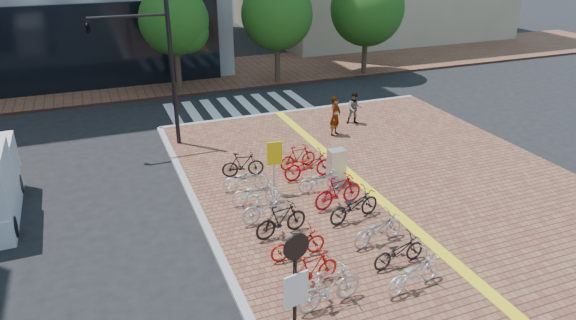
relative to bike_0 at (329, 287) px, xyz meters
name	(u,v)px	position (x,y,z in m)	size (l,w,h in m)	color
ground	(356,245)	(2.04, 2.34, -0.70)	(120.00, 120.00, 0.00)	black
kerb_north	(297,111)	(5.04, 14.34, -0.62)	(14.00, 0.25, 0.15)	gray
far_sidewalk	(201,75)	(2.04, 23.34, -0.62)	(70.00, 8.00, 0.15)	brown
crosswalk	(239,107)	(2.54, 16.34, -0.69)	(7.50, 4.00, 0.01)	silver
street_trees	(294,15)	(7.08, 19.79, 3.40)	(16.20, 4.60, 6.35)	#38281E
bike_0	(329,287)	(0.00, 0.00, 0.00)	(0.52, 1.83, 1.10)	silver
bike_1	(312,270)	(-0.07, 0.87, -0.07)	(0.45, 1.61, 0.97)	red
bike_2	(298,243)	(0.09, 2.21, -0.11)	(0.58, 1.67, 0.88)	red
bike_3	(281,220)	(0.06, 3.46, -0.02)	(0.50, 1.75, 1.05)	black
bike_4	(266,207)	(-0.10, 4.40, -0.04)	(0.48, 1.69, 1.02)	silver
bike_5	(256,193)	(-0.04, 5.54, -0.10)	(0.60, 1.71, 0.90)	silver
bike_6	(246,179)	(-0.07, 6.66, -0.11)	(0.58, 1.68, 0.88)	white
bike_7	(243,165)	(0.18, 7.83, -0.07)	(0.45, 1.59, 0.95)	black
bike_8	(414,272)	(2.33, -0.17, -0.07)	(0.64, 1.82, 0.96)	silver
bike_9	(399,251)	(2.53, 0.85, -0.11)	(0.58, 1.66, 0.87)	black
bike_10	(378,229)	(2.56, 2.01, -0.08)	(0.63, 1.79, 0.94)	#A4A4A8
bike_11	(354,205)	(2.54, 3.47, -0.04)	(0.67, 1.92, 1.01)	black
bike_12	(338,191)	(2.47, 4.44, 0.01)	(0.53, 1.87, 1.12)	#AF0C1B
bike_13	(320,180)	(2.37, 5.66, -0.12)	(0.57, 1.64, 0.86)	silver
bike_14	(309,165)	(2.41, 6.78, -0.03)	(0.69, 1.97, 1.04)	red
bike_15	(298,157)	(2.38, 7.74, -0.08)	(0.44, 1.56, 0.94)	#A0110B
pedestrian_a	(335,116)	(5.31, 10.45, 0.35)	(0.66, 0.43, 1.80)	gray
pedestrian_b	(355,108)	(6.84, 11.46, 0.21)	(0.74, 0.58, 1.53)	#454957
utility_box	(336,167)	(3.18, 6.03, 0.11)	(0.60, 0.44, 1.32)	silver
yellow_sign	(274,158)	(0.81, 6.10, 0.80)	(0.53, 0.15, 1.95)	#B7B7BC
notice_sign	(296,282)	(-1.41, -1.25, 1.43)	(0.58, 0.18, 3.14)	black
traffic_light_pole	(135,50)	(-2.85, 12.06, 3.61)	(3.24, 1.25, 6.03)	black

